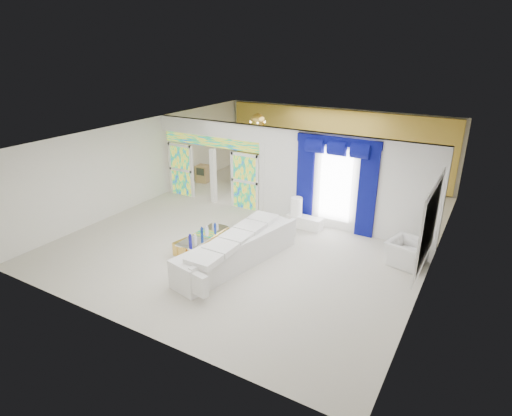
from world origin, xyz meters
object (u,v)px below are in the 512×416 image
Objects in this scene: console_table at (304,222)px; grand_piano at (266,171)px; coffee_table at (204,242)px; armchair at (406,252)px; white_sofa at (238,251)px.

grand_piano is at bearing 133.72° from console_table.
coffee_table is 1.77× the size of armchair.
armchair is (3.86, 2.32, -0.05)m from white_sofa.
grand_piano reaches higher than white_sofa.
armchair is 7.78m from grand_piano.
white_sofa is at bearing -100.58° from console_table.
white_sofa is 1.93× the size of grand_piano.
white_sofa is 3.40× the size of console_table.
grand_piano is (-3.27, 3.42, 0.32)m from console_table.
white_sofa reaches higher than armchair.
white_sofa is 2.21× the size of coffee_table.
coffee_table is 1.54× the size of console_table.
grand_piano is (-2.70, 6.49, 0.14)m from white_sofa.
console_table is (0.57, 3.07, -0.18)m from white_sofa.
armchair is (3.29, -0.75, 0.13)m from console_table.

